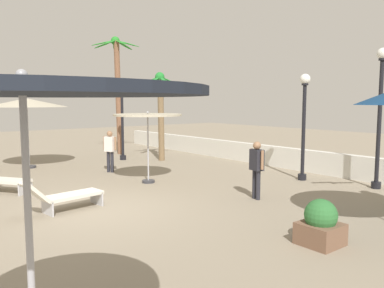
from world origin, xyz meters
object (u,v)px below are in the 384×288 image
at_px(palm_tree_0, 117,81).
at_px(guest_2, 110,148).
at_px(palm_tree_1, 160,104).
at_px(guest_1, 257,165).
at_px(patio_umbrella_3, 27,103).
at_px(lamp_post_1, 304,118).
at_px(patio_umbrella_1, 148,119).
at_px(planter, 321,224).
at_px(lamp_post_2, 380,108).
at_px(lounge_chair_0, 0,178).
at_px(lounge_chair_1, 63,195).
at_px(patio_umbrella_2, 23,105).
at_px(lamp_post_0, 122,119).

relative_size(palm_tree_0, guest_2, 3.77).
relative_size(palm_tree_1, guest_1, 2.50).
relative_size(patio_umbrella_3, lamp_post_1, 0.88).
bearing_deg(patio_umbrella_1, planter, -3.81).
height_order(lamp_post_2, lounge_chair_0, lamp_post_2).
xyz_separation_m(palm_tree_1, lamp_post_2, (8.78, 1.94, -0.07)).
bearing_deg(planter, lamp_post_2, 107.07).
xyz_separation_m(patio_umbrella_1, lounge_chair_0, (-1.54, -4.08, -1.68)).
relative_size(patio_umbrella_1, lounge_chair_1, 1.19).
xyz_separation_m(patio_umbrella_2, guest_1, (-4.25, 6.97, -1.65)).
height_order(patio_umbrella_3, lamp_post_1, lamp_post_1).
distance_m(lounge_chair_1, guest_2, 5.22).
xyz_separation_m(palm_tree_1, lamp_post_0, (-1.18, -1.26, -0.64)).
relative_size(patio_umbrella_3, lounge_chair_0, 1.67).
bearing_deg(lounge_chair_0, palm_tree_0, 129.27).
xyz_separation_m(patio_umbrella_2, lounge_chair_0, (-9.41, 1.75, -2.18)).
xyz_separation_m(patio_umbrella_3, lamp_post_1, (8.17, 6.47, -0.47)).
relative_size(lamp_post_2, guest_2, 2.71).
xyz_separation_m(patio_umbrella_1, lamp_post_2, (4.98, 4.96, 0.35)).
height_order(patio_umbrella_1, lounge_chair_0, patio_umbrella_1).
distance_m(patio_umbrella_2, lounge_chair_0, 9.82).
height_order(patio_umbrella_3, lounge_chair_1, patio_umbrella_3).
height_order(patio_umbrella_2, lamp_post_1, lamp_post_1).
xyz_separation_m(patio_umbrella_2, guest_2, (-10.34, 5.71, -1.66)).
xyz_separation_m(lamp_post_0, lounge_chair_1, (6.56, -5.10, -1.47)).
xyz_separation_m(lamp_post_2, planter, (1.66, -5.40, -2.04)).
distance_m(patio_umbrella_1, lounge_chair_0, 4.67).
relative_size(lounge_chair_0, planter, 2.18).
height_order(patio_umbrella_2, palm_tree_0, palm_tree_0).
bearing_deg(lounge_chair_0, lamp_post_2, 54.19).
bearing_deg(planter, patio_umbrella_1, 176.19).
bearing_deg(lounge_chair_1, guest_2, 141.44).
bearing_deg(patio_umbrella_2, lamp_post_2, 105.01).
distance_m(patio_umbrella_2, planter, 5.95).
relative_size(lamp_post_1, lounge_chair_1, 1.81).
relative_size(lounge_chair_1, guest_1, 1.25).
bearing_deg(lounge_chair_0, lamp_post_1, 62.47).
bearing_deg(patio_umbrella_3, lamp_post_0, 84.48).
bearing_deg(lounge_chair_0, patio_umbrella_1, 69.34).
xyz_separation_m(patio_umbrella_1, palm_tree_0, (-7.00, 2.59, 1.56)).
bearing_deg(guest_1, lamp_post_0, 175.97).
bearing_deg(patio_umbrella_2, lamp_post_1, 116.59).
relative_size(lamp_post_0, planter, 3.90).
bearing_deg(planter, guest_1, 152.31).
distance_m(patio_umbrella_1, patio_umbrella_2, 9.81).
xyz_separation_m(patio_umbrella_1, lounge_chair_1, (1.59, -3.36, -1.69)).
height_order(palm_tree_0, lounge_chair_0, palm_tree_0).
bearing_deg(patio_umbrella_2, lamp_post_0, 149.48).
distance_m(palm_tree_0, guest_1, 11.05).
bearing_deg(lounge_chair_1, lamp_post_2, 67.80).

